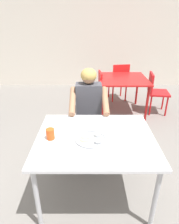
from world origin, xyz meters
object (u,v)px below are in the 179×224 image
Objects in this scene: chair_red_left at (94,89)px; table_foreground at (95,142)px; chair_foreground at (89,116)px; drinking_cup at (50,134)px; diner_foreground at (89,107)px; chair_red_far at (119,80)px; thali_tray at (91,139)px; table_background_red at (123,82)px; chair_red_right at (155,90)px.

table_foreground is at bearing -90.97° from chair_red_left.
chair_foreground is 1.01× the size of chair_red_left.
diner_foreground is at bearing 64.24° from drinking_cup.
thali_tray is at bearing -103.33° from chair_red_far.
chair_red_left is at bearing 176.03° from table_background_red.
chair_foreground is 0.32m from diner_foreground.
diner_foreground is 1.93m from chair_red_right.
drinking_cup is (-0.43, -0.04, 0.12)m from table_foreground.
chair_red_right is (1.27, 2.10, -0.18)m from table_foreground.
diner_foreground is at bearing 95.30° from table_foreground.
thali_tray is 1.03m from chair_foreground.
table_foreground is at bearing 4.67° from drinking_cup.
chair_foreground reaches higher than thali_tray.
chair_foreground is at bearing -119.89° from table_background_red.
chair_foreground is 0.89× the size of table_background_red.
diner_foreground reaches higher than thali_tray.
thali_tray is 2.22m from chair_red_left.
chair_red_left reaches higher than table_foreground.
chair_red_far is at bearing 69.07° from chair_foreground.
chair_foreground is 1.03× the size of chair_red_right.
diner_foreground is 1.48× the size of chair_red_right.
drinking_cup reaches higher than chair_red_left.
chair_red_right is 0.94× the size of chair_red_far.
chair_red_right is at bearing 58.89° from table_foreground.
thali_tray is 2.78× the size of drinking_cup.
chair_red_left is (0.11, 1.21, 0.01)m from chair_foreground.
table_background_red is (0.67, 1.39, -0.07)m from diner_foreground.
table_background_red is at bearing -3.97° from chair_red_left.
chair_foreground reaches higher than table_foreground.
chair_red_right is at bearing 45.86° from diner_foreground.
thali_tray is at bearing -121.27° from chair_red_right.
chair_red_right is (1.31, 2.15, -0.26)m from thali_tray.
chair_foreground is (-0.03, 1.00, -0.26)m from thali_tray.
thali_tray is 0.35× the size of chair_foreground.
diner_foreground is 1.28× the size of table_background_red.
chair_foreground reaches higher than chair_red_right.
chair_red_right is at bearing -2.39° from chair_red_left.
chair_red_left is at bearing 84.97° from chair_foreground.
chair_red_right is (1.23, -0.05, -0.01)m from chair_red_left.
table_background_red is (0.60, 2.11, -0.01)m from table_foreground.
table_background_red is at bearing 73.45° from thali_tray.
table_foreground is at bearing -84.70° from diner_foreground.
chair_foreground is 0.97× the size of chair_red_far.
drinking_cup is 0.11× the size of table_background_red.
table_foreground is at bearing -105.92° from table_background_red.
chair_red_left reaches higher than chair_red_right.
table_foreground is at bearing -102.77° from chair_red_far.
table_foreground is 0.45m from drinking_cup.
drinking_cup is at bearing -102.14° from chair_red_left.
chair_red_far is (-0.64, 0.66, 0.01)m from chair_red_right.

